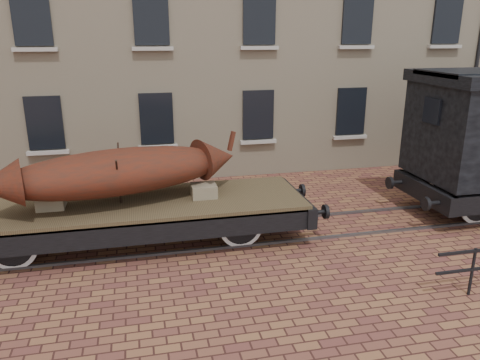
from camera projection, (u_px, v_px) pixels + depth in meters
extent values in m
plane|color=brown|center=(269.00, 232.00, 12.13)|extent=(90.00, 90.00, 0.00)
cube|color=black|center=(45.00, 123.00, 14.82)|extent=(1.10, 0.12, 1.70)
cube|color=#ACA69D|center=(48.00, 152.00, 15.05)|extent=(1.30, 0.18, 0.12)
cube|color=black|center=(156.00, 119.00, 15.56)|extent=(1.10, 0.12, 1.70)
cube|color=#ACA69D|center=(158.00, 147.00, 15.79)|extent=(1.30, 0.18, 0.12)
cube|color=black|center=(258.00, 115.00, 16.29)|extent=(1.10, 0.12, 1.70)
cube|color=#ACA69D|center=(258.00, 142.00, 16.52)|extent=(1.30, 0.18, 0.12)
cube|color=black|center=(351.00, 111.00, 17.03)|extent=(1.10, 0.12, 1.70)
cube|color=#ACA69D|center=(350.00, 137.00, 17.26)|extent=(1.30, 0.18, 0.12)
cube|color=black|center=(436.00, 108.00, 17.76)|extent=(1.10, 0.12, 1.70)
cube|color=#ACA69D|center=(434.00, 133.00, 17.99)|extent=(1.30, 0.18, 0.12)
cube|color=black|center=(31.00, 16.00, 13.85)|extent=(1.10, 0.12, 1.70)
cube|color=#ACA69D|center=(35.00, 49.00, 14.09)|extent=(1.30, 0.18, 0.12)
cube|color=black|center=(151.00, 17.00, 14.59)|extent=(1.10, 0.12, 1.70)
cube|color=#ACA69D|center=(153.00, 49.00, 14.82)|extent=(1.30, 0.18, 0.12)
cube|color=black|center=(259.00, 18.00, 15.33)|extent=(1.10, 0.12, 1.70)
cube|color=#ACA69D|center=(259.00, 48.00, 15.56)|extent=(1.30, 0.18, 0.12)
cube|color=black|center=(357.00, 18.00, 16.06)|extent=(1.10, 0.12, 1.70)
cube|color=#ACA69D|center=(356.00, 47.00, 16.29)|extent=(1.30, 0.18, 0.12)
cube|color=black|center=(447.00, 19.00, 16.80)|extent=(1.10, 0.12, 1.70)
cube|color=#ACA69D|center=(445.00, 46.00, 17.03)|extent=(1.30, 0.18, 0.12)
cube|color=#59595E|center=(277.00, 242.00, 11.45)|extent=(30.00, 0.08, 0.06)
cube|color=#59595E|center=(262.00, 220.00, 12.79)|extent=(30.00, 0.08, 0.06)
cylinder|color=black|center=(472.00, 272.00, 9.08)|extent=(0.06, 0.06, 1.00)
cube|color=#4D4029|center=(131.00, 205.00, 11.10)|extent=(8.25, 2.42, 0.13)
cube|color=black|center=(132.00, 234.00, 10.13)|extent=(8.25, 0.18, 0.49)
cube|color=black|center=(131.00, 199.00, 12.22)|extent=(8.25, 0.18, 0.49)
cube|color=black|center=(295.00, 202.00, 12.04)|extent=(0.24, 2.53, 0.49)
cylinder|color=black|center=(318.00, 212.00, 11.34)|extent=(0.38, 0.11, 0.11)
cylinder|color=black|center=(326.00, 212.00, 11.38)|extent=(0.09, 0.35, 0.35)
cylinder|color=black|center=(296.00, 191.00, 12.88)|extent=(0.38, 0.11, 0.11)
cylinder|color=black|center=(302.00, 190.00, 12.92)|extent=(0.09, 0.35, 0.35)
cylinder|color=black|center=(19.00, 234.00, 10.72)|extent=(0.11, 2.09, 0.11)
cylinder|color=white|center=(12.00, 247.00, 10.05)|extent=(1.06, 0.08, 1.06)
cylinder|color=black|center=(12.00, 247.00, 10.05)|extent=(0.87, 0.11, 0.87)
cube|color=black|center=(9.00, 239.00, 9.85)|extent=(0.99, 0.09, 0.11)
cylinder|color=white|center=(26.00, 222.00, 11.39)|extent=(1.06, 0.08, 1.06)
cylinder|color=black|center=(26.00, 222.00, 11.39)|extent=(0.87, 0.11, 0.87)
cube|color=black|center=(25.00, 210.00, 11.43)|extent=(0.99, 0.09, 0.11)
cylinder|color=black|center=(235.00, 216.00, 11.78)|extent=(0.11, 2.09, 0.11)
cylinder|color=white|center=(241.00, 227.00, 11.11)|extent=(1.06, 0.08, 1.06)
cylinder|color=black|center=(241.00, 227.00, 11.11)|extent=(0.87, 0.11, 0.87)
cube|color=black|center=(242.00, 218.00, 10.91)|extent=(0.99, 0.09, 0.11)
cylinder|color=white|center=(229.00, 206.00, 12.45)|extent=(1.06, 0.08, 1.06)
cylinder|color=black|center=(229.00, 206.00, 12.45)|extent=(0.87, 0.11, 0.87)
cube|color=black|center=(228.00, 195.00, 12.49)|extent=(0.99, 0.09, 0.11)
cube|color=black|center=(132.00, 221.00, 11.23)|extent=(4.40, 0.07, 0.07)
cube|color=gray|center=(51.00, 202.00, 10.66)|extent=(0.60, 0.55, 0.31)
cube|color=gray|center=(204.00, 191.00, 11.40)|extent=(0.60, 0.55, 0.31)
ellipsoid|color=#5A1D0F|center=(119.00, 172.00, 10.80)|extent=(5.49, 2.85, 1.05)
cone|color=#5A1D0F|center=(217.00, 158.00, 11.86)|extent=(1.12, 1.18, 1.00)
cube|color=#5A1D0F|center=(231.00, 141.00, 11.91)|extent=(0.23, 0.16, 0.51)
cylinder|color=black|center=(119.00, 183.00, 10.45)|extent=(0.05, 0.90, 1.28)
cylinder|color=black|center=(119.00, 172.00, 11.24)|extent=(0.05, 0.90, 1.28)
cube|color=black|center=(423.00, 191.00, 12.82)|extent=(0.24, 2.66, 0.50)
cylinder|color=black|center=(426.00, 204.00, 11.89)|extent=(0.09, 0.35, 0.35)
cylinder|color=black|center=(390.00, 183.00, 13.54)|extent=(0.09, 0.35, 0.35)
cylinder|color=black|center=(461.00, 196.00, 13.15)|extent=(0.11, 2.11, 0.11)
cylinder|color=white|center=(478.00, 205.00, 12.48)|extent=(1.06, 0.08, 1.06)
cylinder|color=black|center=(478.00, 205.00, 12.48)|extent=(0.87, 0.11, 0.87)
cylinder|color=white|center=(445.00, 188.00, 13.82)|extent=(1.06, 0.08, 1.06)
cylinder|color=black|center=(445.00, 188.00, 13.82)|extent=(0.87, 0.11, 0.87)
cube|color=black|center=(432.00, 111.00, 12.15)|extent=(0.09, 0.67, 0.67)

